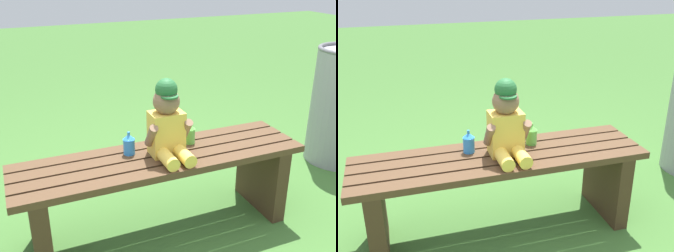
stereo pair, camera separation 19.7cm
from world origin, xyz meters
The scene contains 5 objects.
ground_plane centered at (0.00, 0.00, 0.00)m, with size 16.00×16.00×0.00m, color #3D6B2D.
park_bench centered at (0.00, 0.00, 0.31)m, with size 1.53×0.40×0.47m.
child_figure centered at (0.03, -0.01, 0.64)m, with size 0.23×0.27×0.40m.
sippy_cup_left centered at (-0.15, 0.08, 0.52)m, with size 0.06×0.06×0.12m.
sippy_cup_right centered at (0.20, 0.08, 0.52)m, with size 0.06×0.06×0.12m.
Camera 1 is at (-0.70, -1.73, 1.40)m, focal length 42.89 mm.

